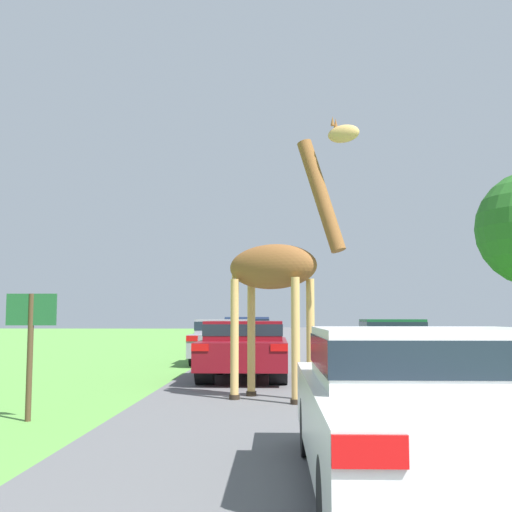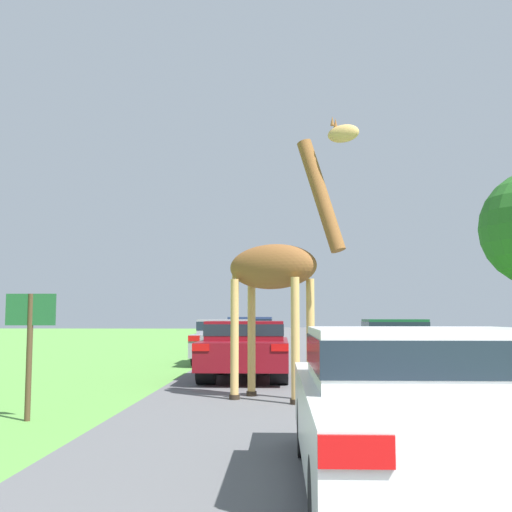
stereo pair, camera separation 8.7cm
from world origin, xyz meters
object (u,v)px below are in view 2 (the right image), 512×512
at_px(car_verge_right, 226,340).
at_px(sign_post, 30,332).
at_px(car_queue_left, 246,347).
at_px(giraffe_near_road, 279,266).
at_px(car_lead_maroon, 423,404).
at_px(car_queue_right, 251,334).
at_px(car_far_ahead, 394,340).

height_order(car_verge_right, sign_post, sign_post).
xyz_separation_m(car_queue_left, sign_post, (-2.67, -6.09, 0.49)).
relative_size(giraffe_near_road, car_lead_maroon, 1.04).
relative_size(car_verge_right, sign_post, 2.28).
bearing_deg(car_queue_left, giraffe_near_road, -78.25).
bearing_deg(car_verge_right, sign_post, -99.22).
bearing_deg(car_lead_maroon, car_verge_right, 101.02).
height_order(car_lead_maroon, sign_post, sign_post).
bearing_deg(car_queue_right, car_verge_right, -94.51).
bearing_deg(car_queue_left, sign_post, -113.67).
distance_m(car_queue_right, sign_post, 17.25).
relative_size(car_queue_left, car_far_ahead, 1.01).
height_order(car_queue_left, sign_post, sign_post).
bearing_deg(giraffe_near_road, car_lead_maroon, 40.26).
bearing_deg(car_verge_right, car_queue_right, 85.49).
relative_size(car_queue_left, car_verge_right, 1.02).
bearing_deg(car_queue_right, giraffe_near_road, -85.42).
height_order(car_queue_right, car_far_ahead, car_queue_right).
xyz_separation_m(car_queue_left, car_far_ahead, (4.27, 4.86, 0.01)).
height_order(giraffe_near_road, sign_post, giraffe_near_road).
xyz_separation_m(car_lead_maroon, car_queue_left, (-1.97, 9.57, 0.01)).
distance_m(car_lead_maroon, car_queue_right, 20.71).
xyz_separation_m(car_lead_maroon, sign_post, (-4.64, 3.48, 0.50)).
height_order(giraffe_near_road, car_verge_right, giraffe_near_road).
distance_m(giraffe_near_road, sign_post, 4.29).
bearing_deg(car_lead_maroon, car_queue_left, 101.63).
relative_size(giraffe_near_road, car_verge_right, 1.20).
bearing_deg(giraffe_near_road, car_queue_left, -139.53).
distance_m(car_queue_left, car_far_ahead, 6.47).
bearing_deg(sign_post, giraffe_near_road, 33.58).
distance_m(giraffe_near_road, car_queue_left, 4.19).
bearing_deg(sign_post, car_queue_left, 66.33).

